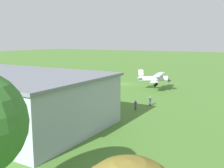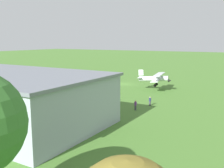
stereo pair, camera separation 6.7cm
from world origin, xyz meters
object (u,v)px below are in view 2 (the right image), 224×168
Objects in this scene: biplane at (155,78)px; person_near_hangar_door at (135,105)px; person_watching_takeoff at (103,95)px; person_crossing_taxiway at (113,97)px; person_walking_on_apron at (150,101)px.

biplane is 17.82m from person_near_hangar_door.
person_crossing_taxiway is at bearing 155.71° from person_watching_takeoff.
person_walking_on_apron is 9.63m from person_watching_takeoff.
person_crossing_taxiway reaches higher than person_watching_takeoff.
person_crossing_taxiway is (5.98, -3.13, 0.09)m from person_near_hangar_door.
person_near_hangar_door is 6.75m from person_crossing_taxiway.
biplane reaches higher than person_near_hangar_door.
person_watching_takeoff is at bearing -2.49° from person_walking_on_apron.
biplane is 4.86× the size of person_near_hangar_door.
biplane is 4.97× the size of person_walking_on_apron.
biplane is 4.50× the size of person_watching_takeoff.
person_watching_takeoff is 3.02m from person_crossing_taxiway.
biplane is at bearing -78.99° from person_near_hangar_door.
biplane reaches higher than person_watching_takeoff.
person_watching_takeoff is 0.98× the size of person_crossing_taxiway.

